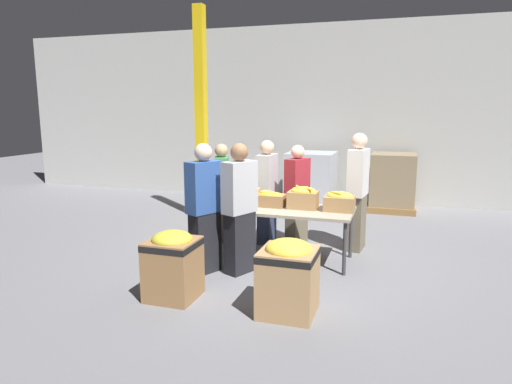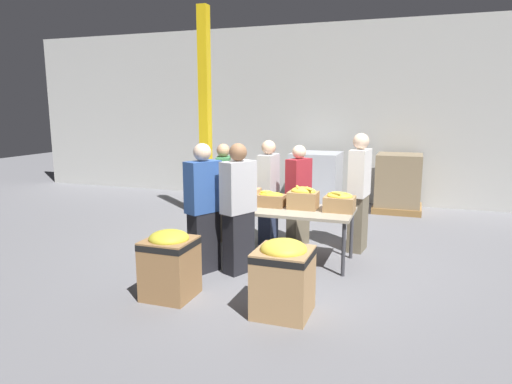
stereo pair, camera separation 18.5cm
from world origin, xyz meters
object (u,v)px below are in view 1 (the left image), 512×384
at_px(sorting_table, 271,211).
at_px(volunteer_2, 357,193).
at_px(banana_box_3, 303,197).
at_px(pallet_stack_1, 393,183).
at_px(volunteer_0, 267,193).
at_px(volunteer_3, 222,193).
at_px(volunteer_1, 204,209).
at_px(banana_box_0, 207,196).
at_px(donation_bin_0, 173,263).
at_px(banana_box_4, 339,201).
at_px(banana_box_1, 245,194).
at_px(pallet_stack_0, 311,180).
at_px(volunteer_5, 297,196).
at_px(support_pillar, 201,115).
at_px(volunteer_4, 240,210).
at_px(donation_bin_1, 288,275).
at_px(banana_box_2, 271,199).

relative_size(sorting_table, volunteer_2, 1.30).
relative_size(banana_box_3, pallet_stack_1, 0.34).
relative_size(volunteer_0, volunteer_3, 1.04).
xyz_separation_m(sorting_table, volunteer_1, (-0.67, -0.80, 0.15)).
bearing_deg(banana_box_0, donation_bin_0, -80.53).
xyz_separation_m(sorting_table, banana_box_4, (0.95, 0.09, 0.18)).
height_order(banana_box_3, volunteer_3, volunteer_3).
distance_m(volunteer_1, donation_bin_0, 0.98).
bearing_deg(banana_box_0, banana_box_3, 7.73).
distance_m(banana_box_1, banana_box_4, 1.38).
distance_m(banana_box_4, donation_bin_0, 2.45).
distance_m(sorting_table, pallet_stack_0, 3.59).
bearing_deg(banana_box_3, banana_box_1, 178.68).
height_order(volunteer_5, support_pillar, support_pillar).
xyz_separation_m(volunteer_2, volunteer_3, (-2.14, -0.14, -0.10)).
distance_m(volunteer_4, volunteer_5, 1.52).
height_order(banana_box_1, pallet_stack_0, pallet_stack_0).
distance_m(banana_box_4, volunteer_3, 2.05).
distance_m(pallet_stack_0, pallet_stack_1, 1.72).
height_order(volunteer_0, donation_bin_1, volunteer_0).
bearing_deg(banana_box_0, volunteer_4, -39.02).
bearing_deg(banana_box_0, volunteer_1, -68.92).
bearing_deg(volunteer_2, donation_bin_1, -3.40).
bearing_deg(sorting_table, volunteer_3, 146.86).
relative_size(banana_box_4, donation_bin_0, 0.52).
distance_m(volunteer_1, donation_bin_1, 1.65).
height_order(volunteer_0, volunteer_1, volunteer_1).
relative_size(volunteer_5, donation_bin_1, 1.95).
bearing_deg(volunteer_2, volunteer_5, -81.54).
xyz_separation_m(banana_box_0, volunteer_0, (0.66, 0.83, -0.06)).
height_order(sorting_table, donation_bin_0, donation_bin_0).
bearing_deg(volunteer_4, volunteer_3, 54.91).
height_order(volunteer_3, donation_bin_0, volunteer_3).
distance_m(banana_box_3, volunteer_1, 1.42).
height_order(volunteer_3, volunteer_5, volunteer_5).
xyz_separation_m(banana_box_1, volunteer_1, (-0.24, -0.91, -0.05)).
relative_size(volunteer_1, volunteer_3, 1.08).
height_order(volunteer_0, support_pillar, support_pillar).
height_order(volunteer_1, volunteer_2, volunteer_2).
relative_size(banana_box_3, banana_box_4, 1.00).
xyz_separation_m(banana_box_2, support_pillar, (-1.91, 1.89, 1.14)).
distance_m(banana_box_4, volunteer_5, 1.02).
distance_m(volunteer_2, volunteer_4, 2.01).
relative_size(sorting_table, volunteer_1, 1.36).
bearing_deg(sorting_table, volunteer_2, 35.38).
bearing_deg(donation_bin_1, donation_bin_0, -180.00).
xyz_separation_m(volunteer_3, volunteer_5, (1.22, 0.12, 0.00)).
relative_size(sorting_table, donation_bin_0, 2.93).
bearing_deg(donation_bin_0, pallet_stack_1, 67.58).
distance_m(sorting_table, donation_bin_0, 1.84).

